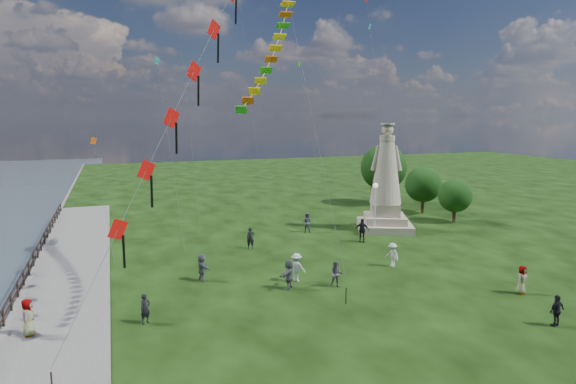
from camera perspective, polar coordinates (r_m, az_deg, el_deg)
name	(u,v)px	position (r m, az deg, el deg)	size (l,w,h in m)	color
waterfront	(37,304)	(30.22, -27.57, -11.69)	(200.00, 200.00, 1.51)	#32414C
statue	(386,190)	(43.46, 11.50, 0.20)	(6.18, 6.18, 9.46)	tan
lamppost	(375,198)	(41.30, 10.30, -0.68)	(0.42, 0.42, 4.51)	silver
tree_row	(401,175)	(54.08, 13.27, 2.02)	(5.62, 14.95, 6.89)	#382314
person_0	(145,309)	(25.19, -16.56, -13.12)	(0.55, 0.36, 1.52)	black
person_1	(336,274)	(29.06, 5.74, -9.67)	(0.78, 0.48, 1.61)	#595960
person_2	(297,267)	(29.86, 1.03, -8.93)	(1.16, 0.60, 1.79)	silver
person_3	(557,311)	(27.22, 29.25, -12.16)	(0.93, 0.47, 1.58)	black
person_4	(522,280)	(30.95, 25.96, -9.34)	(0.81, 0.50, 1.66)	#595960
person_5	(202,267)	(30.50, -10.16, -8.78)	(1.57, 0.68, 1.70)	#595960
person_6	(250,238)	(37.14, -4.47, -5.47)	(0.60, 0.40, 1.66)	black
person_7	(307,222)	(42.21, 2.25, -3.61)	(0.85, 0.52, 1.75)	#595960
person_8	(393,255)	(33.50, 12.28, -7.28)	(1.05, 0.54, 1.63)	silver
person_9	(362,230)	(39.39, 8.75, -4.50)	(1.13, 0.58, 1.93)	black
person_10	(28,319)	(25.72, -28.44, -13.13)	(0.85, 0.52, 1.75)	#595960
person_11	(289,274)	(28.65, 0.09, -9.71)	(1.66, 0.72, 1.79)	#595960
red_kite_train	(181,102)	(24.01, -12.54, 10.38)	(9.68, 9.35, 17.35)	black
small_kites	(262,68)	(45.36, -3.14, 14.41)	(26.67, 16.44, 23.96)	teal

